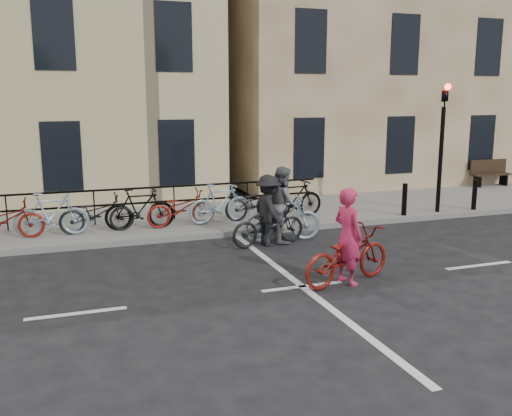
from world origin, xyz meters
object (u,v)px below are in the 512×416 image
object	(u,v)px
cyclist_pink	(347,251)
cyclist_dark	(268,218)
bench	(490,172)
traffic_light	(442,132)
cyclist_grey	(283,211)

from	to	relation	value
cyclist_pink	cyclist_dark	xyz separation A→B (m)	(-0.43, 3.06, 0.03)
bench	cyclist_pink	world-z (taller)	cyclist_pink
traffic_light	cyclist_pink	world-z (taller)	traffic_light
cyclist_pink	bench	bearing A→B (deg)	-68.68
cyclist_grey	traffic_light	bearing A→B (deg)	-70.42
traffic_light	cyclist_pink	xyz separation A→B (m)	(-5.32, -4.42, -1.82)
traffic_light	cyclist_pink	size ratio (longest dim) A/B	1.80
traffic_light	cyclist_dark	world-z (taller)	traffic_light
cyclist_grey	cyclist_dark	xyz separation A→B (m)	(-0.46, -0.23, -0.08)
bench	cyclist_dark	world-z (taller)	cyclist_dark
traffic_light	bench	bearing A→B (deg)	35.25
bench	cyclist_grey	distance (m)	11.06
traffic_light	cyclist_dark	bearing A→B (deg)	-166.78
cyclist_grey	cyclist_dark	bearing A→B (deg)	124.23
bench	cyclist_dark	size ratio (longest dim) A/B	0.82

